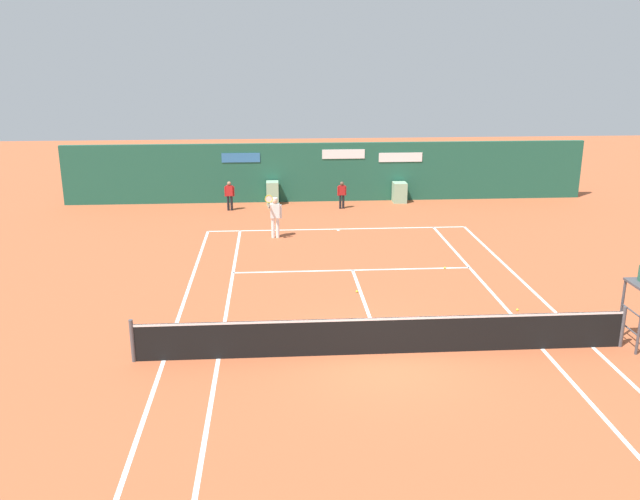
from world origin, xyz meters
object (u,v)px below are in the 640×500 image
Objects in this scene: ball_kid_right_post at (230,194)px; tennis_ball_near_service_line at (445,268)px; tennis_ball_mid_court at (357,291)px; ball_kid_centre_post at (342,193)px; tennis_ball_by_sideline at (517,310)px; player_on_baseline at (275,214)px.

ball_kid_right_post is 11.88m from tennis_ball_near_service_line.
ball_kid_right_post is 11.94m from tennis_ball_mid_court.
ball_kid_centre_post is 13.39m from tennis_ball_by_sideline.
tennis_ball_mid_court is (2.46, -6.29, -0.94)m from player_on_baseline.
ball_kid_right_post is at bearing 112.16° from tennis_ball_mid_court.
ball_kid_right_post reaches higher than ball_kid_centre_post.
tennis_ball_by_sideline is (6.83, -8.09, -0.94)m from player_on_baseline.
ball_kid_right_post is (-2.04, 4.75, -0.20)m from player_on_baseline.
tennis_ball_mid_court and tennis_ball_by_sideline have the same top height.
player_on_baseline reaches higher than ball_kid_right_post.
ball_kid_right_post is 5.14m from ball_kid_centre_post.
player_on_baseline is 1.36× the size of ball_kid_right_post.
player_on_baseline is at bearing 143.43° from tennis_ball_near_service_line.
tennis_ball_near_service_line is at bearing 132.71° from ball_kid_right_post.
tennis_ball_near_service_line is (2.60, -8.98, -0.69)m from ball_kid_centre_post.
player_on_baseline reaches higher than ball_kid_centre_post.
tennis_ball_mid_court is at bearing 114.11° from ball_kid_right_post.
player_on_baseline is at bearing 115.19° from ball_kid_right_post.
ball_kid_centre_post is 18.61× the size of tennis_ball_by_sideline.
tennis_ball_mid_court is (4.50, -11.04, -0.74)m from ball_kid_right_post.
player_on_baseline reaches higher than tennis_ball_mid_court.
ball_kid_centre_post is (3.10, 4.75, -0.24)m from player_on_baseline.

